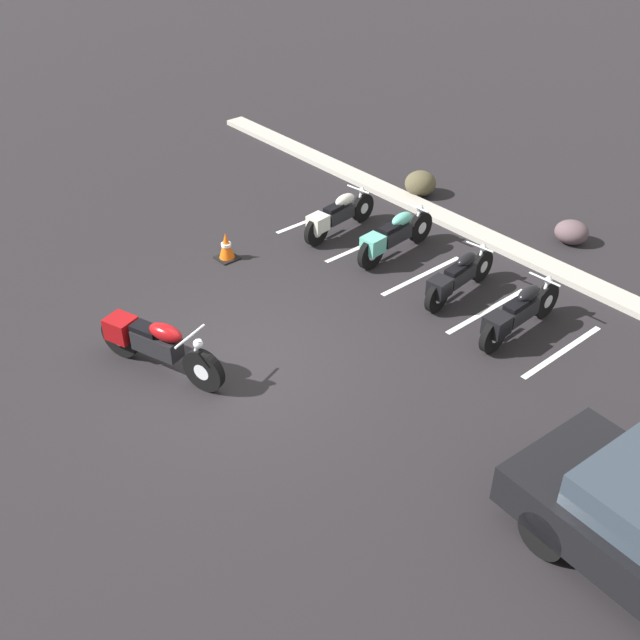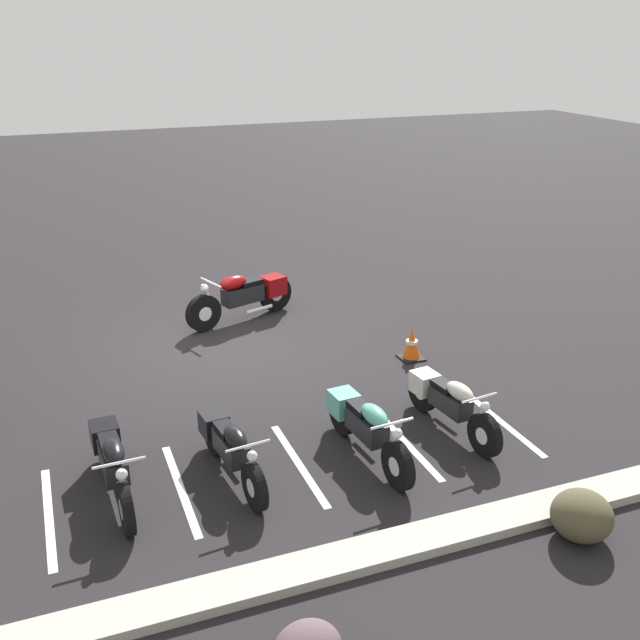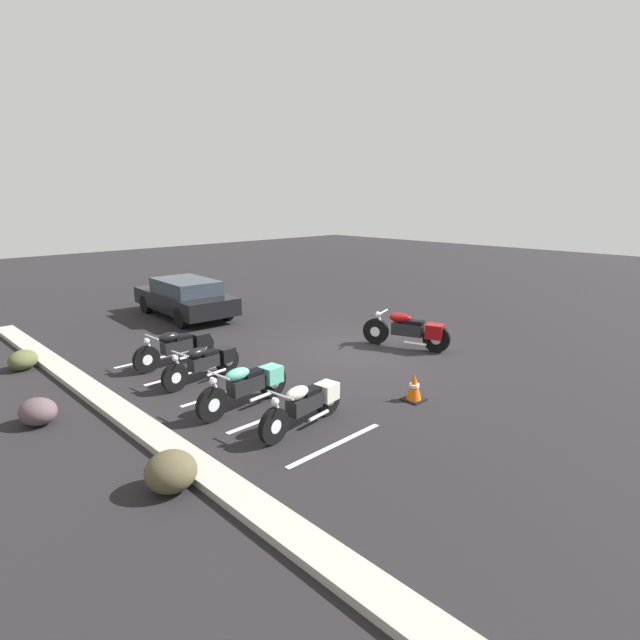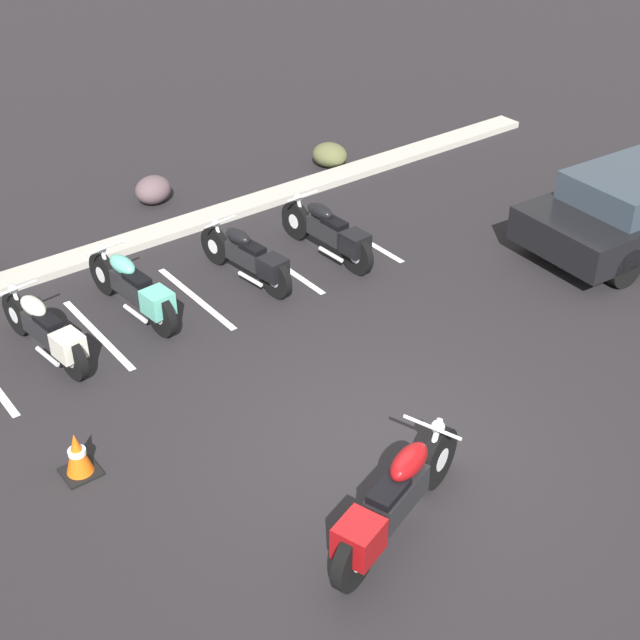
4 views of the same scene
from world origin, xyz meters
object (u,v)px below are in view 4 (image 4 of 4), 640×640
object	(u,v)px
parked_bike_1	(134,289)
landscape_rock_0	(153,190)
parked_bike_2	(249,257)
landscape_rock_1	(330,155)
traffic_cone	(77,455)
parked_bike_3	(330,232)
parked_bike_0	(46,331)
motorcycle_maroon_featured	(393,501)

from	to	relation	value
parked_bike_1	landscape_rock_0	distance (m)	3.72
parked_bike_2	landscape_rock_1	xyz separation A→B (m)	(3.62, 2.69, -0.19)
traffic_cone	parked_bike_3	bearing A→B (deg)	22.80
parked_bike_0	landscape_rock_1	bearing A→B (deg)	-74.84
motorcycle_maroon_featured	parked_bike_0	size ratio (longest dim) A/B	1.12
parked_bike_0	parked_bike_3	xyz separation A→B (m)	(4.63, -0.10, 0.02)
landscape_rock_0	traffic_cone	xyz separation A→B (m)	(-4.01, -5.68, 0.02)
parked_bike_2	landscape_rock_0	size ratio (longest dim) A/B	2.97
parked_bike_0	parked_bike_1	distance (m)	1.42
parked_bike_1	traffic_cone	xyz separation A→B (m)	(-2.04, -2.53, -0.19)
parked_bike_3	landscape_rock_1	xyz separation A→B (m)	(2.19, 2.83, -0.21)
parked_bike_2	landscape_rock_1	world-z (taller)	parked_bike_2
landscape_rock_0	landscape_rock_1	world-z (taller)	landscape_rock_0
parked_bike_0	parked_bike_2	size ratio (longest dim) A/B	1.02
landscape_rock_1	parked_bike_0	bearing A→B (deg)	-158.15
parked_bike_0	parked_bike_3	bearing A→B (deg)	-97.89
motorcycle_maroon_featured	parked_bike_2	xyz separation A→B (m)	(1.69, 5.18, -0.08)
parked_bike_2	parked_bike_0	bearing A→B (deg)	84.25
parked_bike_0	landscape_rock_1	world-z (taller)	parked_bike_0
parked_bike_0	landscape_rock_0	bearing A→B (deg)	-51.70
parked_bike_3	parked_bike_1	bearing A→B (deg)	81.98
parked_bike_2	landscape_rock_1	bearing A→B (deg)	-60.00
parked_bike_2	landscape_rock_0	distance (m)	3.33
landscape_rock_0	traffic_cone	size ratio (longest dim) A/B	1.20
parked_bike_0	parked_bike_1	xyz separation A→B (m)	(1.40, 0.22, 0.02)
parked_bike_0	parked_bike_1	bearing A→B (deg)	-87.66
landscape_rock_1	traffic_cone	bearing A→B (deg)	-145.93
landscape_rock_0	traffic_cone	distance (m)	6.95
parked_bike_0	landscape_rock_0	world-z (taller)	parked_bike_0
landscape_rock_1	motorcycle_maroon_featured	bearing A→B (deg)	-124.00
parked_bike_1	landscape_rock_0	size ratio (longest dim) A/B	3.16
parked_bike_3	traffic_cone	world-z (taller)	parked_bike_3
parked_bike_1	traffic_cone	bearing A→B (deg)	136.43
parked_bike_1	traffic_cone	size ratio (longest dim) A/B	3.81
parked_bike_2	landscape_rock_1	size ratio (longest dim) A/B	2.98
parked_bike_0	parked_bike_3	size ratio (longest dim) A/B	0.96
parked_bike_0	traffic_cone	xyz separation A→B (m)	(-0.64, -2.31, -0.17)
parked_bike_0	motorcycle_maroon_featured	bearing A→B (deg)	-170.30
parked_bike_0	parked_bike_2	distance (m)	3.20
motorcycle_maroon_featured	traffic_cone	bearing A→B (deg)	108.48
motorcycle_maroon_featured	landscape_rock_0	distance (m)	8.71
motorcycle_maroon_featured	parked_bike_1	world-z (taller)	motorcycle_maroon_featured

